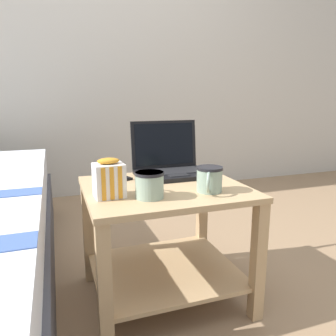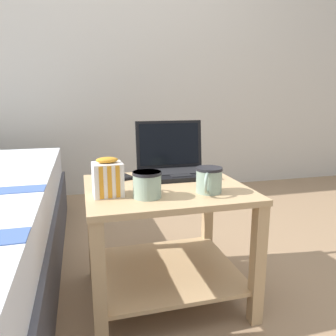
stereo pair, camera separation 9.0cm
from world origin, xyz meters
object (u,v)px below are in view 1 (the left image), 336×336
at_px(laptop, 170,164).
at_px(mug_front_right, 209,178).
at_px(mug_front_left, 149,183).
at_px(cell_phone, 116,177).
at_px(snack_bag, 109,179).

bearing_deg(laptop, mug_front_right, -82.14).
height_order(mug_front_left, mug_front_right, same).
bearing_deg(laptop, mug_front_left, -121.47).
bearing_deg(cell_phone, snack_bag, -105.34).
bearing_deg(mug_front_right, mug_front_left, 179.16).
distance_m(laptop, mug_front_right, 0.31).
xyz_separation_m(mug_front_left, mug_front_right, (0.23, -0.00, 0.00)).
height_order(laptop, mug_front_right, laptop).
bearing_deg(snack_bag, mug_front_right, -9.30).
distance_m(mug_front_right, snack_bag, 0.36).
height_order(mug_front_left, cell_phone, mug_front_left).
bearing_deg(mug_front_right, snack_bag, 170.70).
distance_m(mug_front_left, cell_phone, 0.32).
bearing_deg(mug_front_left, cell_phone, 100.74).
bearing_deg(mug_front_left, mug_front_right, -0.84).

